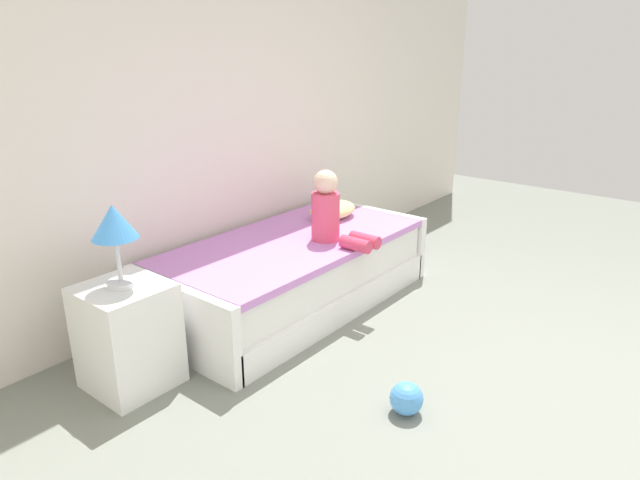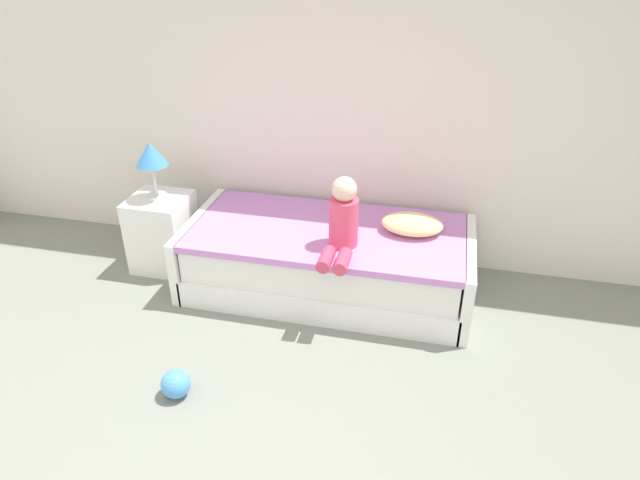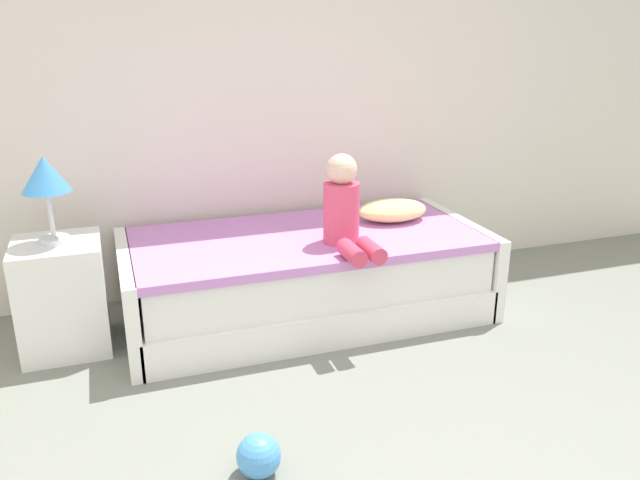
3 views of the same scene
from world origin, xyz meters
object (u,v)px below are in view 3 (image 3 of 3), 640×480
(child_figure, at_px, (344,209))
(toy_ball, at_px, (259,456))
(pillow, at_px, (392,210))
(nightstand, at_px, (62,296))
(bed, at_px, (306,275))
(table_lamp, at_px, (45,179))

(child_figure, relative_size, toy_ball, 2.91)
(pillow, bearing_deg, nightstand, -177.68)
(bed, xyz_separation_m, pillow, (0.60, 0.10, 0.32))
(pillow, distance_m, toy_ball, 1.93)
(pillow, xyz_separation_m, toy_ball, (-1.22, -1.42, -0.48))
(nightstand, height_order, toy_ball, nightstand)
(bed, bearing_deg, toy_ball, -115.16)
(table_lamp, distance_m, child_figure, 1.54)
(nightstand, height_order, table_lamp, table_lamp)
(bed, bearing_deg, nightstand, 179.10)
(bed, relative_size, pillow, 4.80)
(table_lamp, height_order, toy_ball, table_lamp)
(nightstand, bearing_deg, pillow, 2.32)
(pillow, bearing_deg, child_figure, -143.78)
(nightstand, distance_m, pillow, 1.97)
(toy_ball, bearing_deg, bed, 64.84)
(table_lamp, xyz_separation_m, child_figure, (1.50, -0.25, -0.23))
(toy_ball, bearing_deg, pillow, 49.42)
(pillow, bearing_deg, bed, -170.50)
(table_lamp, bearing_deg, nightstand, 0.00)
(bed, distance_m, toy_ball, 1.47)
(bed, bearing_deg, table_lamp, 179.10)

